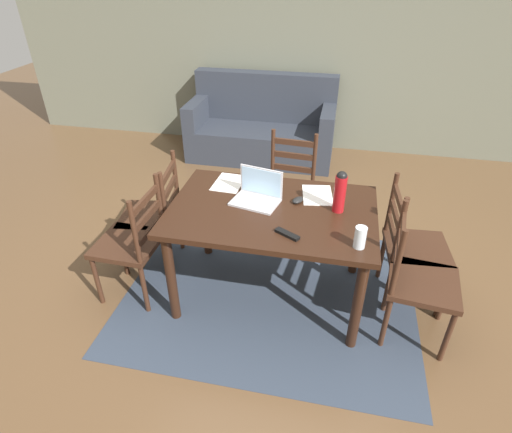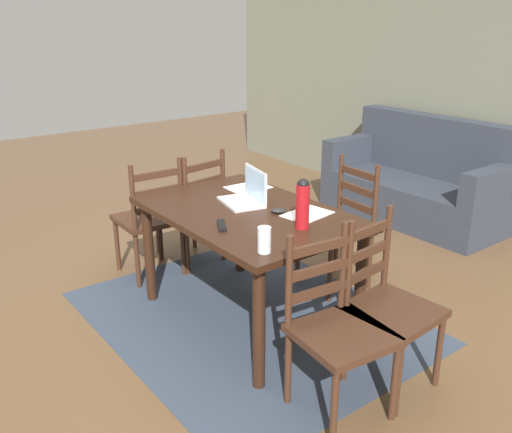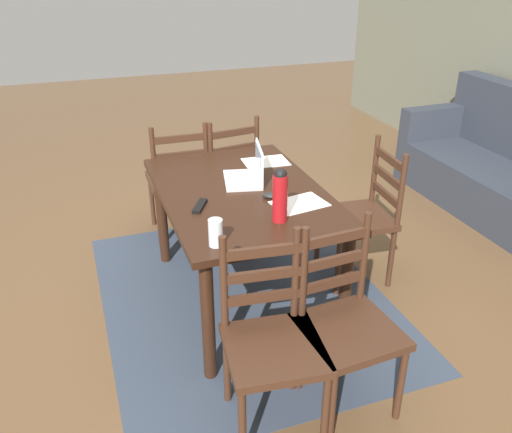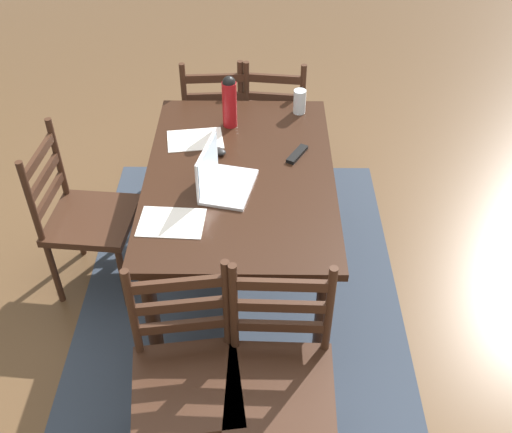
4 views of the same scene
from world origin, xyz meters
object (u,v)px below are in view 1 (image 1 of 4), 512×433
(chair_right_near, at_px, (417,280))
(chair_right_far, at_px, (411,247))
(chair_left_near, at_px, (133,243))
(chair_left_far, at_px, (154,215))
(chair_far_head, at_px, (288,190))
(water_bottle, at_px, (340,191))
(dining_table, at_px, (272,221))
(tv_remote, at_px, (287,234))
(computer_mouse, at_px, (298,200))
(couch, at_px, (262,129))
(drinking_glass, at_px, (360,237))
(laptop, at_px, (258,193))

(chair_right_near, xyz_separation_m, chair_right_far, (-0.00, 0.37, 0.00))
(chair_left_near, height_order, chair_left_far, same)
(chair_left_near, bearing_deg, chair_far_head, 45.89)
(chair_right_far, bearing_deg, chair_far_head, 146.55)
(chair_left_far, relative_size, water_bottle, 3.20)
(dining_table, height_order, tv_remote, tv_remote)
(computer_mouse, bearing_deg, tv_remote, -63.97)
(chair_right_near, relative_size, chair_left_near, 1.00)
(chair_left_far, distance_m, tv_remote, 1.29)
(chair_far_head, height_order, water_bottle, water_bottle)
(dining_table, distance_m, chair_right_far, 1.04)
(tv_remote, bearing_deg, computer_mouse, 27.32)
(chair_left_far, relative_size, computer_mouse, 9.50)
(tv_remote, bearing_deg, couch, 43.42)
(drinking_glass, bearing_deg, chair_right_far, 50.81)
(chair_right_far, height_order, tv_remote, chair_right_far)
(chair_left_far, distance_m, computer_mouse, 1.21)
(water_bottle, height_order, tv_remote, water_bottle)
(chair_right_near, distance_m, chair_right_far, 0.37)
(chair_right_near, relative_size, tv_remote, 5.59)
(chair_left_far, distance_m, drinking_glass, 1.71)
(chair_right_far, distance_m, water_bottle, 0.73)
(computer_mouse, xyz_separation_m, tv_remote, (-0.01, -0.42, -0.01))
(dining_table, xyz_separation_m, laptop, (-0.12, 0.09, 0.16))
(chair_right_near, relative_size, drinking_glass, 6.82)
(computer_mouse, bearing_deg, chair_far_head, 130.35)
(chair_left_far, relative_size, drinking_glass, 6.82)
(dining_table, relative_size, chair_right_near, 1.50)
(chair_right_near, bearing_deg, couch, 119.83)
(chair_far_head, relative_size, chair_left_near, 1.00)
(dining_table, bearing_deg, tv_remote, -63.35)
(chair_right_near, bearing_deg, computer_mouse, 159.84)
(couch, height_order, drinking_glass, couch)
(chair_left_near, bearing_deg, chair_right_far, 10.67)
(chair_left_near, distance_m, chair_left_far, 0.39)
(dining_table, height_order, chair_far_head, chair_far_head)
(chair_far_head, distance_m, couch, 1.81)
(chair_right_near, bearing_deg, laptop, 166.08)
(dining_table, distance_m, water_bottle, 0.52)
(chair_left_far, xyz_separation_m, water_bottle, (1.44, -0.13, 0.46))
(laptop, xyz_separation_m, computer_mouse, (0.28, 0.03, -0.04))
(tv_remote, bearing_deg, chair_right_far, -31.30)
(chair_right_near, height_order, laptop, laptop)
(chair_left_near, distance_m, laptop, 0.99)
(chair_right_far, bearing_deg, computer_mouse, -175.68)
(laptop, bearing_deg, chair_right_near, -13.92)
(couch, height_order, laptop, couch)
(chair_left_far, bearing_deg, drinking_glass, -18.11)
(drinking_glass, height_order, tv_remote, drinking_glass)
(chair_right_far, relative_size, couch, 0.53)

